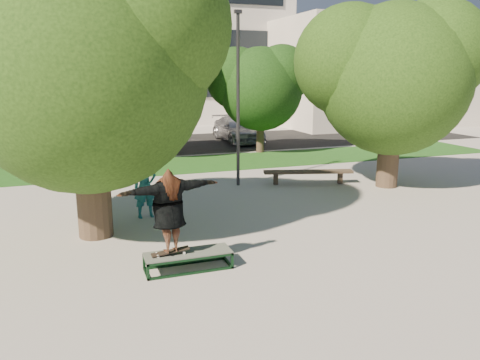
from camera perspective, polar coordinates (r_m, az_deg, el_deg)
name	(u,v)px	position (r m, az deg, el deg)	size (l,w,h in m)	color
ground	(265,230)	(12.35, 3.11, -6.05)	(120.00, 120.00, 0.00)	#A29E95
grass_strip	(205,163)	(21.38, -4.24, 2.06)	(30.00, 4.00, 0.02)	#184915
asphalt_strip	(159,145)	(27.44, -9.90, 4.28)	(40.00, 8.00, 0.01)	black
tree_left	(79,55)	(11.87, -18.99, 14.23)	(6.96, 5.95, 7.12)	#38281E
tree_right	(391,71)	(17.36, 17.90, 12.57)	(6.24, 5.33, 6.51)	#38281E
bg_tree_left	(18,80)	(21.93, -25.41, 10.94)	(5.28, 4.51, 5.77)	#38281E
bg_tree_mid	(147,73)	(23.10, -11.26, 12.65)	(5.76, 4.92, 6.24)	#38281E
bg_tree_right	(259,84)	(24.07, 2.33, 11.63)	(5.04, 4.31, 5.43)	#38281E
lamppost	(238,98)	(16.73, -0.24, 9.95)	(0.25, 0.15, 6.11)	#2D2D30
office_building	(98,25)	(43.01, -16.95, 17.65)	(30.00, 14.12, 16.00)	silver
side_building	(368,74)	(39.77, 15.28, 12.40)	(15.00, 10.00, 8.00)	beige
grind_box	(188,261)	(9.94, -6.33, -9.75)	(1.80, 0.60, 0.38)	black
skater_rig	(169,211)	(9.49, -8.66, -3.71)	(2.19, 0.97, 1.80)	white
bystander	(145,186)	(13.41, -11.50, -0.76)	(0.66, 0.43, 1.80)	#185B5C
bench	(308,173)	(17.44, 8.32, 0.88)	(3.28, 1.33, 0.50)	#443628
car_dark	(118,139)	(24.57, -14.65, 4.81)	(1.57, 4.49, 1.48)	black
car_grey	(122,133)	(27.58, -14.24, 5.54)	(2.26, 4.90, 1.36)	#595A5E
car_silver_b	(238,129)	(28.34, -0.30, 6.22)	(2.05, 5.05, 1.46)	#B0B0B5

